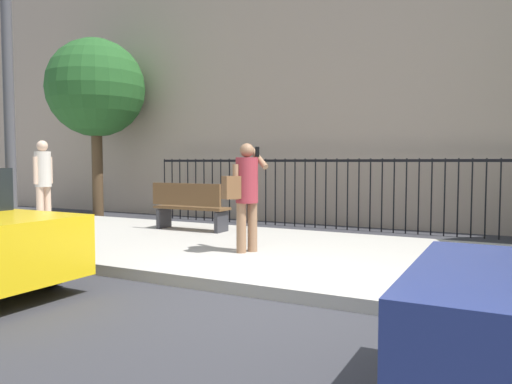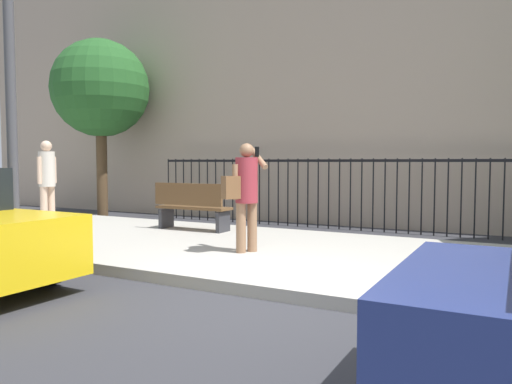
% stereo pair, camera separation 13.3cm
% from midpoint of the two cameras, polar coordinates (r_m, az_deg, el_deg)
% --- Properties ---
extents(ground_plane, '(60.00, 60.00, 0.00)m').
position_cam_midpoint_polar(ground_plane, '(5.60, 0.50, -12.32)').
color(ground_plane, '#333338').
extents(sidewalk, '(28.00, 4.40, 0.15)m').
position_cam_midpoint_polar(sidewalk, '(7.56, 8.17, -7.60)').
color(sidewalk, '#B2ADA3').
rests_on(sidewalk, ground).
extents(building_facade, '(28.00, 4.00, 10.71)m').
position_cam_midpoint_polar(building_facade, '(14.06, 17.42, 19.17)').
color(building_facade, tan).
rests_on(building_facade, ground).
extents(iron_fence, '(12.03, 0.04, 1.60)m').
position_cam_midpoint_polar(iron_fence, '(10.99, 14.62, 0.76)').
color(iron_fence, black).
rests_on(iron_fence, ground).
extents(pedestrian_on_phone, '(0.59, 0.72, 1.66)m').
position_cam_midpoint_polar(pedestrian_on_phone, '(7.48, -1.74, 0.32)').
color(pedestrian_on_phone, '#936B4C').
rests_on(pedestrian_on_phone, sidewalk).
extents(pedestrian_walking, '(0.35, 0.49, 1.83)m').
position_cam_midpoint_polar(pedestrian_walking, '(11.68, -23.62, 1.65)').
color(pedestrian_walking, beige).
rests_on(pedestrian_walking, sidewalk).
extents(street_bench, '(1.60, 0.45, 0.95)m').
position_cam_midpoint_polar(street_bench, '(9.99, -8.07, -1.55)').
color(street_bench, brown).
rests_on(street_bench, sidewalk).
extents(street_tree_mid, '(2.65, 2.65, 4.86)m').
position_cam_midpoint_polar(street_tree_mid, '(14.45, -18.22, 11.22)').
color(street_tree_mid, '#4C3823').
rests_on(street_tree_mid, ground).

